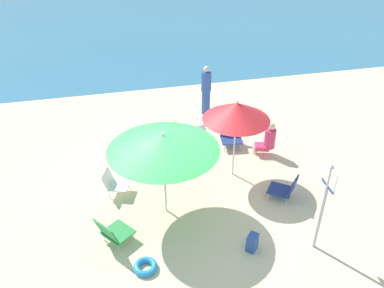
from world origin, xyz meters
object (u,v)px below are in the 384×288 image
Objects in this scene: beach_chair_c at (285,189)px; beach_chair_d at (114,182)px; umbrella_green at (163,142)px; swim_ring at (145,267)px; umbrella_red at (237,111)px; person_a at (268,139)px; beach_chair_a at (200,139)px; person_c at (206,90)px; beach_bag at (252,242)px; person_b at (176,138)px; beach_chair_b at (231,135)px; warning_sign at (325,197)px; beach_chair_e at (113,232)px.

beach_chair_d is (-3.65, 1.06, 0.02)m from beach_chair_c.
umbrella_green is 5.04× the size of swim_ring.
umbrella_red is 1.82m from person_a.
person_c is (0.66, 1.88, 0.48)m from beach_chair_a.
beach_chair_c is 2.15× the size of beach_bag.
person_c is at bearing 83.87° from person_b.
beach_chair_c is at bearing 44.98° from beach_bag.
beach_chair_d is (-2.82, -0.07, -1.41)m from umbrella_red.
warning_sign is (0.42, -3.85, 0.92)m from beach_chair_b.
beach_chair_a reaches higher than swim_ring.
beach_chair_d is at bearing 26.53° from person_a.
person_b is at bearing 20.16° from beach_chair_e.
beach_chair_e is at bearing -151.30° from umbrella_red.
swim_ring is at bearing -29.68° from beach_chair_b.
swim_ring is at bearing -179.85° from beach_bag.
person_b is (-1.98, 2.30, 0.21)m from beach_chair_c.
person_c reaches higher than person_a.
person_c is 0.81× the size of warning_sign.
umbrella_red reaches higher than beach_chair_b.
beach_chair_c is 0.39× the size of warning_sign.
beach_chair_e is at bearing 45.29° from person_a.
beach_bag is (0.07, -3.67, -0.12)m from beach_chair_a.
umbrella_green is 2.54m from beach_bag.
umbrella_red is 2.00× the size of person_b.
beach_chair_a is at bearing 61.91° from swim_ring.
swim_ring is at bearing -113.84° from umbrella_green.
beach_chair_c is at bearing 95.28° from person_c.
beach_chair_e is at bearing 44.92° from beach_chair_c.
beach_chair_b is at bearing 67.25° from beach_chair_a.
beach_bag is at bearing 82.67° from beach_chair_c.
umbrella_red reaches higher than beach_chair_e.
umbrella_green is at bearing -79.82° from person_b.
beach_chair_d is 2.34m from swim_ring.
person_a is at bearing 46.71° from beach_chair_a.
beach_chair_c is 3.04m from person_b.
swim_ring is at bearing 56.49° from person_a.
warning_sign is at bearing -32.70° from umbrella_green.
person_b is (0.64, 2.08, -1.23)m from umbrella_green.
beach_chair_e is (-2.94, -1.61, -1.41)m from umbrella_red.
beach_chair_b is at bearing 100.12° from warning_sign.
person_a reaches higher than beach_chair_d.
swim_ring is 1.26× the size of beach_bag.
umbrella_green is at bearing 32.92° from beach_chair_c.
beach_chair_b is 2.45m from beach_chair_c.
umbrella_green is at bearing 66.16° from swim_ring.
beach_chair_b is 3.98m from warning_sign.
umbrella_red is 2.04m from person_b.
beach_chair_b is 1.81× the size of beach_bag.
beach_chair_d is at bearing -178.60° from umbrella_red.
umbrella_green is at bearing 61.14° from person_c.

